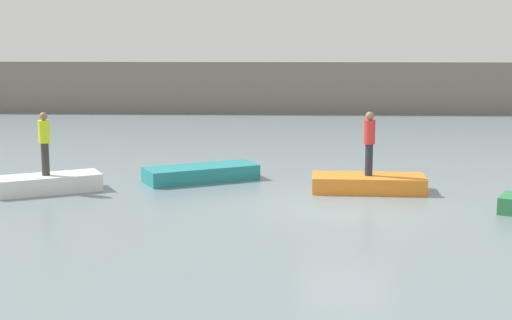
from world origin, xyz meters
The scene contains 7 objects.
ground_plane centered at (0.00, 0.00, 0.00)m, with size 120.00×120.00×0.00m, color slate.
embankment_wall centered at (0.00, 23.05, 1.40)m, with size 80.00×1.20×2.81m, color gray.
rowboat_white centered at (-8.41, 1.72, 0.25)m, with size 3.01×1.10×0.49m, color white.
rowboat_teal centered at (-4.18, 3.55, 0.23)m, with size 3.44×1.23×0.46m, color teal.
rowboat_orange centered at (0.78, 2.17, 0.23)m, with size 3.20×1.29×0.46m, color orange.
person_hiviz_shirt centered at (-8.41, 1.72, 1.49)m, with size 0.32×0.32×1.80m.
person_red_shirt centered at (0.78, 2.17, 1.49)m, with size 0.32×0.32×1.83m.
Camera 1 is at (-1.65, -19.66, 4.62)m, focal length 54.30 mm.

